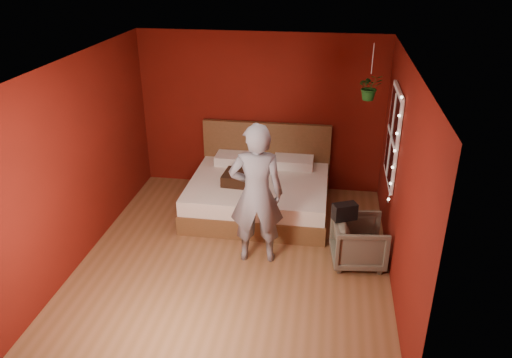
% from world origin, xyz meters
% --- Properties ---
extents(floor, '(4.50, 4.50, 0.00)m').
position_xyz_m(floor, '(0.00, 0.00, 0.00)').
color(floor, brown).
rests_on(floor, ground).
extents(room_walls, '(4.04, 4.54, 2.62)m').
position_xyz_m(room_walls, '(0.00, 0.00, 1.68)').
color(room_walls, '#60110A').
rests_on(room_walls, ground).
extents(window, '(0.05, 0.97, 1.27)m').
position_xyz_m(window, '(1.97, 0.90, 1.50)').
color(window, white).
rests_on(window, room_walls).
extents(fairy_lights, '(0.04, 0.04, 1.45)m').
position_xyz_m(fairy_lights, '(1.94, 0.37, 1.50)').
color(fairy_lights, silver).
rests_on(fairy_lights, room_walls).
extents(bed, '(2.12, 1.80, 1.17)m').
position_xyz_m(bed, '(0.11, 1.40, 0.30)').
color(bed, brown).
rests_on(bed, ground).
extents(person, '(0.74, 0.54, 1.89)m').
position_xyz_m(person, '(0.27, 0.02, 0.95)').
color(person, slate).
rests_on(person, ground).
extents(armchair, '(0.75, 0.74, 0.62)m').
position_xyz_m(armchair, '(1.60, 0.12, 0.31)').
color(armchair, '#575444').
rests_on(armchair, ground).
extents(handbag, '(0.34, 0.26, 0.22)m').
position_xyz_m(handbag, '(1.39, 0.14, 0.73)').
color(handbag, black).
rests_on(handbag, armchair).
extents(throw_pillow, '(0.49, 0.49, 0.16)m').
position_xyz_m(throw_pillow, '(-0.17, 1.17, 0.61)').
color(throw_pillow, '#311D10').
rests_on(throw_pillow, bed).
extents(hanging_plant, '(0.39, 0.35, 0.78)m').
position_xyz_m(hanging_plant, '(1.65, 1.46, 2.00)').
color(hanging_plant, silver).
rests_on(hanging_plant, room_walls).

